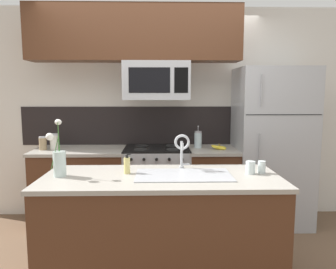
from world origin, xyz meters
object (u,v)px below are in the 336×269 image
at_px(french_press, 198,140).
at_px(dish_soap_bottle, 127,165).
at_px(refrigerator, 271,147).
at_px(sink_faucet, 182,147).
at_px(storage_jar_tall, 43,143).
at_px(stove_range, 157,186).
at_px(storage_jar_medium, 54,142).
at_px(flower_vase, 59,161).
at_px(drinking_glass, 250,168).
at_px(banana_bunch, 219,147).
at_px(microwave, 157,81).
at_px(spare_glass, 262,167).

height_order(french_press, dish_soap_bottle, french_press).
height_order(refrigerator, sink_faucet, refrigerator).
bearing_deg(storage_jar_tall, stove_range, 1.66).
bearing_deg(dish_soap_bottle, sink_faucet, 15.99).
bearing_deg(storage_jar_medium, french_press, 2.33).
bearing_deg(storage_jar_tall, storage_jar_medium, 13.57).
distance_m(storage_jar_tall, flower_vase, 1.33).
distance_m(storage_jar_tall, sink_faucet, 1.84).
bearing_deg(sink_faucet, storage_jar_tall, 146.84).
bearing_deg(flower_vase, drinking_glass, 1.60).
height_order(stove_range, dish_soap_bottle, dish_soap_bottle).
distance_m(banana_bunch, dish_soap_bottle, 1.47).
relative_size(banana_bunch, dish_soap_bottle, 1.16).
distance_m(microwave, dish_soap_bottle, 1.38).
xyz_separation_m(storage_jar_tall, storage_jar_medium, (0.12, 0.03, 0.01)).
relative_size(sink_faucet, dish_soap_bottle, 1.85).
height_order(storage_jar_tall, dish_soap_bottle, dish_soap_bottle).
xyz_separation_m(french_press, sink_faucet, (-0.27, -1.10, 0.10)).
bearing_deg(flower_vase, storage_jar_medium, 109.22).
xyz_separation_m(dish_soap_bottle, flower_vase, (-0.52, -0.08, 0.05)).
relative_size(microwave, sink_faucet, 2.43).
relative_size(refrigerator, sink_faucet, 6.04).
distance_m(banana_bunch, spare_glass, 1.14).
bearing_deg(refrigerator, banana_bunch, -172.83).
height_order(microwave, french_press, microwave).
relative_size(french_press, sink_faucet, 0.87).
relative_size(storage_jar_medium, banana_bunch, 0.96).
height_order(sink_faucet, dish_soap_bottle, sink_faucet).
bearing_deg(dish_soap_bottle, spare_glass, -0.72).
bearing_deg(drinking_glass, spare_glass, 11.83).
xyz_separation_m(microwave, sink_faucet, (0.23, -1.02, -0.59)).
bearing_deg(banana_bunch, stove_range, 175.27).
relative_size(dish_soap_bottle, spare_glass, 1.63).
distance_m(microwave, refrigerator, 1.56).
height_order(storage_jar_medium, spare_glass, storage_jar_medium).
bearing_deg(sink_faucet, drinking_glass, -16.89).
xyz_separation_m(drinking_glass, spare_glass, (0.10, 0.02, -0.00)).
bearing_deg(spare_glass, dish_soap_bottle, 179.28).
distance_m(microwave, spare_glass, 1.63).
xyz_separation_m(microwave, french_press, (0.49, 0.08, -0.69)).
bearing_deg(french_press, microwave, -170.62).
xyz_separation_m(refrigerator, spare_glass, (-0.49, -1.21, 0.04)).
distance_m(banana_bunch, sink_faucet, 1.12).
bearing_deg(stove_range, spare_glass, -53.76).
bearing_deg(refrigerator, stove_range, -179.16).
height_order(banana_bunch, spare_glass, spare_glass).
relative_size(microwave, refrigerator, 0.40).
bearing_deg(microwave, stove_range, 90.16).
relative_size(storage_jar_tall, flower_vase, 0.34).
bearing_deg(storage_jar_medium, drinking_glass, -31.47).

